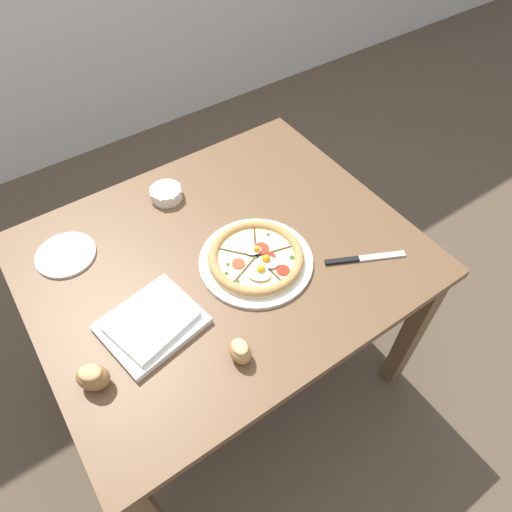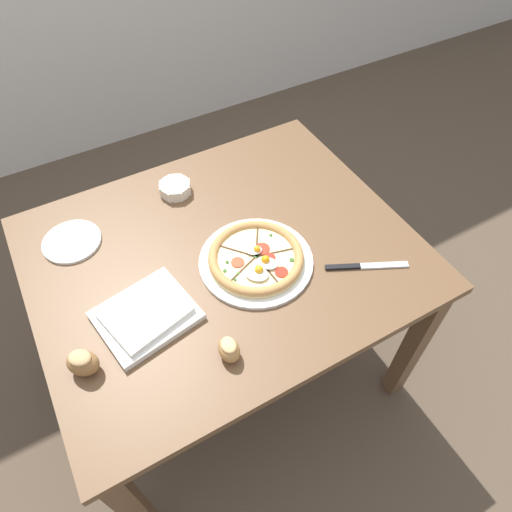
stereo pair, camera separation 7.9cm
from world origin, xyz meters
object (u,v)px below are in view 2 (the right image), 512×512
Objects in this scene: pizza at (256,258)px; napkin_folded at (146,314)px; ramekin_bowl at (175,188)px; knife_main at (366,266)px; bread_piece_mid at (83,362)px; dining_table at (225,271)px; bread_piece_near at (229,349)px; side_saucer at (72,242)px.

pizza is 1.21× the size of napkin_folded.
ramekin_bowl is (-0.09, 0.40, 0.00)m from pizza.
knife_main is at bearing -57.60° from ramekin_bowl.
bread_piece_mid reaches higher than pizza.
pizza is (0.07, -0.09, 0.12)m from dining_table.
knife_main is (0.48, 0.06, -0.03)m from bread_piece_near.
bread_piece_mid is 0.82m from knife_main.
side_saucer is at bearing 170.63° from knife_main.
pizza is at bearing -53.25° from dining_table.
pizza is 0.58m from side_saucer.
ramekin_bowl is 0.65m from bread_piece_near.
napkin_folded is 1.58× the size of side_saucer.
bread_piece_near is 0.31× the size of knife_main.
dining_table is 0.34m from ramekin_bowl.
knife_main is at bearing -37.49° from dining_table.
dining_table is 4.04× the size of napkin_folded.
bread_piece_mid is at bearing -159.30° from napkin_folded.
ramekin_bowl reaches higher than knife_main.
knife_main and side_saucer have the same top height.
side_saucer reaches higher than dining_table.
knife_main is (0.37, -0.58, -0.02)m from ramekin_bowl.
napkin_folded is 0.39m from side_saucer.
knife_main is at bearing -13.56° from napkin_folded.
ramekin_bowl is 0.40× the size of napkin_folded.
bread_piece_mid is (-0.47, -0.18, 0.14)m from dining_table.
pizza is 0.33m from knife_main.
dining_table is at bearing 168.49° from knife_main.
bread_piece_near is at bearing -55.41° from napkin_folded.
dining_table is 0.44m from knife_main.
knife_main is (0.63, -0.15, -0.01)m from napkin_folded.
napkin_folded reaches higher than dining_table.
pizza is 3.05× the size of ramekin_bowl.
napkin_folded is at bearing -74.03° from side_saucer.
pizza is at bearing -77.43° from ramekin_bowl.
bread_piece_near is 0.36m from bread_piece_mid.
pizza is 1.91× the size of side_saucer.
dining_table is at bearing 126.75° from pizza.
pizza is 3.36× the size of bread_piece_mid.
napkin_folded is at bearing 124.59° from bread_piece_near.
bread_piece_mid is (-0.54, -0.09, 0.02)m from pizza.
bread_piece_mid is at bearing 157.00° from bread_piece_near.
bread_piece_mid is 0.45m from side_saucer.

